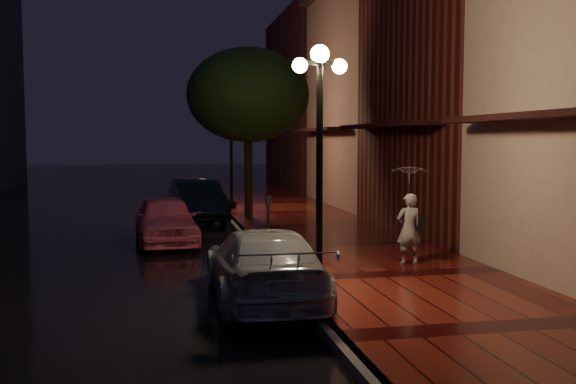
{
  "coord_description": "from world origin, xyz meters",
  "views": [
    {
      "loc": [
        -2.36,
        -15.79,
        2.84
      ],
      "look_at": [
        1.08,
        1.45,
        1.4
      ],
      "focal_mm": 40.0,
      "sensor_mm": 36.0,
      "label": 1
    }
  ],
  "objects": [
    {
      "name": "ground",
      "position": [
        0.0,
        0.0,
        0.0
      ],
      "size": [
        120.0,
        120.0,
        0.0
      ],
      "primitive_type": "plane",
      "color": "black",
      "rests_on": "ground"
    },
    {
      "name": "sidewalk",
      "position": [
        2.25,
        0.0,
        0.07
      ],
      "size": [
        4.5,
        60.0,
        0.15
      ],
      "primitive_type": "cube",
      "color": "#450C0C",
      "rests_on": "ground"
    },
    {
      "name": "curb",
      "position": [
        0.0,
        0.0,
        0.07
      ],
      "size": [
        0.25,
        60.0,
        0.15
      ],
      "primitive_type": "cube",
      "color": "#595451",
      "rests_on": "ground"
    },
    {
      "name": "storefront_mid",
      "position": [
        7.0,
        2.0,
        5.5
      ],
      "size": [
        5.0,
        8.0,
        11.0
      ],
      "primitive_type": "cube",
      "color": "#511914",
      "rests_on": "ground"
    },
    {
      "name": "storefront_far",
      "position": [
        7.0,
        10.0,
        4.5
      ],
      "size": [
        5.0,
        8.0,
        9.0
      ],
      "primitive_type": "cube",
      "color": "#8C5951",
      "rests_on": "ground"
    },
    {
      "name": "storefront_extra",
      "position": [
        7.0,
        20.0,
        5.0
      ],
      "size": [
        5.0,
        12.0,
        10.0
      ],
      "primitive_type": "cube",
      "color": "#511914",
      "rests_on": "ground"
    },
    {
      "name": "streetlamp_near",
      "position": [
        0.35,
        -5.0,
        2.6
      ],
      "size": [
        0.96,
        0.36,
        4.31
      ],
      "color": "black",
      "rests_on": "sidewalk"
    },
    {
      "name": "streetlamp_far",
      "position": [
        0.35,
        9.0,
        2.6
      ],
      "size": [
        0.96,
        0.36,
        4.31
      ],
      "color": "black",
      "rests_on": "sidewalk"
    },
    {
      "name": "street_tree",
      "position": [
        0.61,
        5.99,
        4.24
      ],
      "size": [
        4.16,
        4.16,
        5.8
      ],
      "color": "black",
      "rests_on": "sidewalk"
    },
    {
      "name": "pink_car",
      "position": [
        -2.24,
        1.87,
        0.66
      ],
      "size": [
        1.85,
        3.99,
        1.32
      ],
      "primitive_type": "imported",
      "rotation": [
        0.0,
        0.0,
        0.08
      ],
      "color": "#CF5573",
      "rests_on": "ground"
    },
    {
      "name": "navy_car",
      "position": [
        -1.1,
        6.88,
        0.72
      ],
      "size": [
        1.98,
        4.51,
        1.44
      ],
      "primitive_type": "imported",
      "rotation": [
        0.0,
        0.0,
        0.11
      ],
      "color": "black",
      "rests_on": "ground"
    },
    {
      "name": "silver_car",
      "position": [
        -0.6,
        -4.82,
        0.65
      ],
      "size": [
        1.85,
        4.48,
        1.29
      ],
      "primitive_type": "imported",
      "rotation": [
        0.0,
        0.0,
        3.13
      ],
      "color": "#A1A2A9",
      "rests_on": "ground"
    },
    {
      "name": "woman_with_umbrella",
      "position": [
        2.89,
        -2.83,
        1.57
      ],
      "size": [
        0.89,
        0.91,
        2.15
      ],
      "rotation": [
        0.0,
        0.0,
        3.14
      ],
      "color": "white",
      "rests_on": "sidewalk"
    },
    {
      "name": "parking_meter",
      "position": [
        0.15,
        -0.81,
        0.97
      ],
      "size": [
        0.14,
        0.11,
        1.36
      ],
      "rotation": [
        0.0,
        0.0,
        0.15
      ],
      "color": "black",
      "rests_on": "sidewalk"
    }
  ]
}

